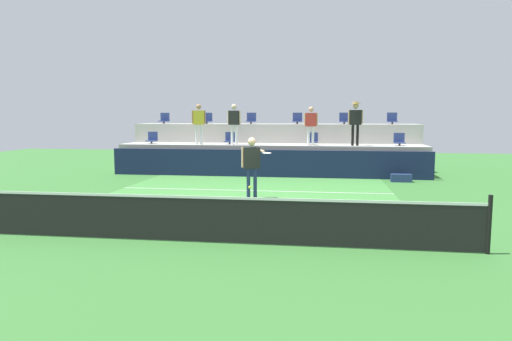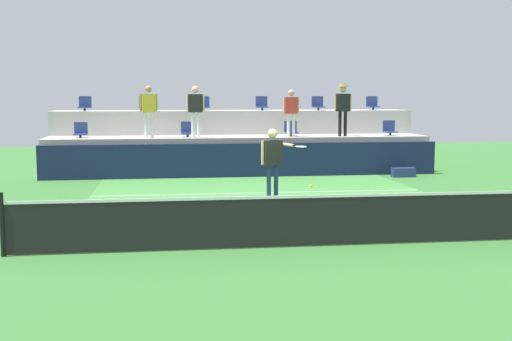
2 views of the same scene
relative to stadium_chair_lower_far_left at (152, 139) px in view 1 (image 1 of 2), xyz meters
The scene contains 24 objects.
ground_plane 9.09m from the stadium_chair_lower_far_left, 53.78° to the right, with size 40.00×40.00×0.00m, color #336B2D.
court_inner_paint 8.31m from the stadium_chair_lower_far_left, 49.64° to the right, with size 9.00×10.00×0.01m, color #3D7F38.
court_service_line 7.32m from the stadium_chair_lower_far_left, 42.38° to the right, with size 9.00×0.06×0.00m, color white.
tennis_net 12.46m from the stadium_chair_lower_far_left, 64.75° to the right, with size 10.48×0.08×1.07m.
sponsor_backboard 5.52m from the stadium_chair_lower_far_left, 13.11° to the right, with size 13.00×0.16×1.10m, color #141E42.
seating_tier_lower 5.36m from the stadium_chair_lower_far_left, ahead, with size 13.00×1.80×1.25m, color #ADAAA3.
seating_tier_upper 5.63m from the stadium_chair_lower_far_left, 19.40° to the left, with size 13.00×1.80×2.10m, color #ADAAA3.
stadium_chair_lower_far_left is the anchor object (origin of this frame).
stadium_chair_lower_left 3.53m from the stadium_chair_lower_far_left, ahead, with size 0.44×0.40×0.52m.
stadium_chair_lower_right 7.10m from the stadium_chair_lower_far_left, ahead, with size 0.44×0.40×0.52m.
stadium_chair_lower_far_right 10.65m from the stadium_chair_lower_far_left, ahead, with size 0.44×0.40×0.52m.
stadium_chair_upper_far_left 1.99m from the stadium_chair_lower_far_left, 91.43° to the left, with size 0.44×0.40×0.52m.
stadium_chair_upper_left 2.88m from the stadium_chair_lower_far_left, 40.94° to the left, with size 0.44×0.40×0.52m.
stadium_chair_upper_mid_left 4.64m from the stadium_chair_lower_far_left, 23.26° to the left, with size 0.44×0.40×0.52m.
stadium_chair_upper_mid_right 6.65m from the stadium_chair_lower_far_left, 15.84° to the left, with size 0.44×0.40×0.52m.
stadium_chair_upper_right 8.70m from the stadium_chair_lower_far_left, 11.99° to the left, with size 0.44×0.40×0.52m.
stadium_chair_upper_far_right 10.78m from the stadium_chair_lower_far_left, ahead, with size 0.44×0.40×0.52m.
tennis_player 8.26m from the stadium_chair_lower_far_left, 48.57° to the right, with size 1.04×1.17×1.82m.
spectator_in_white 2.43m from the stadium_chair_lower_far_left, ahead, with size 0.60×0.29×1.72m.
spectator_leaning_on_rail 3.90m from the stadium_chair_lower_far_left, ahead, with size 0.60×0.26×1.71m.
spectator_in_grey 7.08m from the stadium_chair_lower_far_left, ahead, with size 0.57×0.23×1.60m.
spectator_with_hat 8.89m from the stadium_chair_lower_far_left, ahead, with size 0.60×0.43×1.79m.
tennis_ball 10.66m from the stadium_chair_lower_far_left, 56.84° to the right, with size 0.07×0.07×0.07m.
equipment_bag 10.73m from the stadium_chair_lower_far_left, 10.64° to the right, with size 0.76×0.28×0.30m, color navy.
Camera 1 is at (2.26, -12.61, 2.45)m, focal length 32.66 mm.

